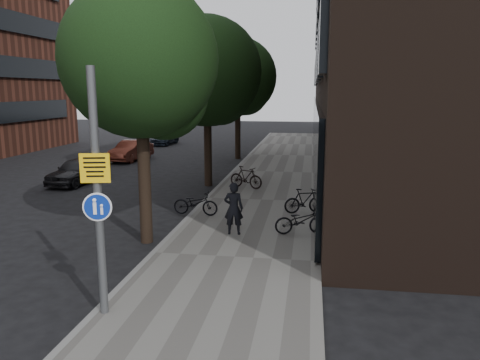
% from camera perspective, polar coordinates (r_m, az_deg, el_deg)
% --- Properties ---
extents(ground, '(120.00, 120.00, 0.00)m').
position_cam_1_polar(ground, '(9.67, -5.53, -16.64)').
color(ground, black).
rests_on(ground, ground).
extents(sidewalk, '(4.50, 60.00, 0.12)m').
position_cam_1_polar(sidewalk, '(18.92, 2.62, -2.56)').
color(sidewalk, slate).
rests_on(sidewalk, ground).
extents(curb_edge, '(0.15, 60.00, 0.13)m').
position_cam_1_polar(curb_edge, '(19.27, -4.06, -2.31)').
color(curb_edge, slate).
rests_on(curb_edge, ground).
extents(building_right_dark_brick, '(12.00, 40.00, 18.00)m').
position_cam_1_polar(building_right_dark_brick, '(31.28, 21.41, 18.53)').
color(building_right_dark_brick, black).
rests_on(building_right_dark_brick, ground).
extents(street_tree_near, '(4.40, 4.40, 7.50)m').
position_cam_1_polar(street_tree_near, '(13.78, -11.59, 13.38)').
color(street_tree_near, black).
rests_on(street_tree_near, ground).
extents(street_tree_mid, '(5.00, 5.00, 7.80)m').
position_cam_1_polar(street_tree_mid, '(21.96, -3.78, 12.58)').
color(street_tree_mid, black).
rests_on(street_tree_mid, ground).
extents(street_tree_far, '(5.00, 5.00, 7.80)m').
position_cam_1_polar(street_tree_far, '(30.81, -0.10, 12.12)').
color(street_tree_far, black).
rests_on(street_tree_far, ground).
extents(signpost, '(0.55, 0.16, 4.78)m').
position_cam_1_polar(signpost, '(9.25, -16.95, -1.61)').
color(signpost, '#595B5E').
rests_on(signpost, sidewalk).
extents(pedestrian, '(0.61, 0.42, 1.62)m').
position_cam_1_polar(pedestrian, '(14.23, -0.79, -3.48)').
color(pedestrian, black).
rests_on(pedestrian, sidewalk).
extents(parked_bike_facade_near, '(1.70, 0.95, 0.85)m').
position_cam_1_polar(parked_bike_facade_near, '(14.46, 7.44, -4.91)').
color(parked_bike_facade_near, black).
rests_on(parked_bike_facade_near, sidewalk).
extents(parked_bike_facade_far, '(1.55, 0.90, 0.90)m').
position_cam_1_polar(parked_bike_facade_far, '(16.89, 7.87, -2.52)').
color(parked_bike_facade_far, black).
rests_on(parked_bike_facade_far, sidewalk).
extents(parked_bike_curb_near, '(1.65, 0.67, 0.85)m').
position_cam_1_polar(parked_bike_curb_near, '(16.57, -5.44, -2.82)').
color(parked_bike_curb_near, black).
rests_on(parked_bike_curb_near, sidewalk).
extents(parked_bike_curb_far, '(1.69, 1.08, 0.99)m').
position_cam_1_polar(parked_bike_curb_far, '(20.99, 0.73, 0.34)').
color(parked_bike_curb_far, black).
rests_on(parked_bike_curb_far, sidewalk).
extents(parked_car_near, '(1.88, 3.84, 1.26)m').
position_cam_1_polar(parked_car_near, '(23.91, -19.22, 1.07)').
color(parked_car_near, black).
rests_on(parked_car_near, ground).
extents(parked_car_mid, '(1.81, 4.03, 1.28)m').
position_cam_1_polar(parked_car_mid, '(30.87, -13.14, 3.51)').
color(parked_car_mid, maroon).
rests_on(parked_car_mid, ground).
extents(parked_car_far, '(1.70, 3.80, 1.08)m').
position_cam_1_polar(parked_car_far, '(39.61, -9.15, 5.09)').
color(parked_car_far, '#19222E').
rests_on(parked_car_far, ground).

